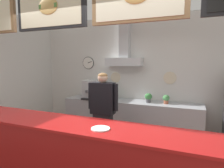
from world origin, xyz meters
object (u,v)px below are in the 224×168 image
object	(u,v)px
shop_worker	(103,113)
potted_oregano	(112,94)
potted_basil	(148,97)
potted_thyme	(166,99)
espresso_machine	(95,90)
condiment_plate	(101,129)

from	to	relation	value
shop_worker	potted_oregano	world-z (taller)	shop_worker
potted_basil	potted_oregano	distance (m)	0.91
potted_oregano	potted_thyme	world-z (taller)	potted_oregano
espresso_machine	potted_thyme	bearing A→B (deg)	1.26
condiment_plate	shop_worker	bearing A→B (deg)	114.53
potted_oregano	condiment_plate	xyz separation A→B (m)	(0.95, -2.61, 0.08)
potted_basil	shop_worker	bearing A→B (deg)	-117.00
shop_worker	potted_thyme	world-z (taller)	shop_worker
shop_worker	espresso_machine	distance (m)	1.42
condiment_plate	potted_basil	bearing A→B (deg)	91.01
potted_thyme	shop_worker	bearing A→B (deg)	-129.61
espresso_machine	condiment_plate	world-z (taller)	espresso_machine
potted_oregano	potted_basil	bearing A→B (deg)	-1.42
potted_thyme	espresso_machine	bearing A→B (deg)	-178.74
potted_basil	potted_oregano	size ratio (longest dim) A/B	0.92
espresso_machine	condiment_plate	distance (m)	2.94
potted_basil	potted_oregano	bearing A→B (deg)	178.58
espresso_machine	condiment_plate	bearing A→B (deg)	-61.07
condiment_plate	potted_thyme	bearing A→B (deg)	82.41
espresso_machine	condiment_plate	size ratio (longest dim) A/B	2.57
shop_worker	potted_thyme	bearing A→B (deg)	-131.10
espresso_machine	potted_thyme	size ratio (longest dim) A/B	2.68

